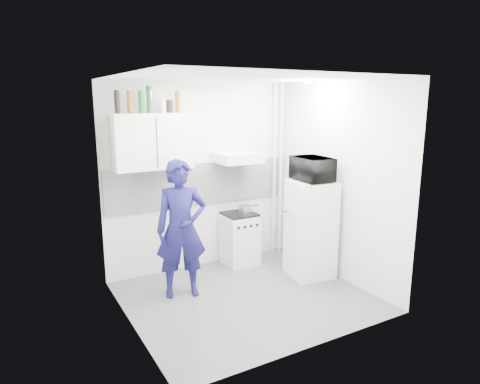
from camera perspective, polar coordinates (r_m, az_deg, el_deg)
floor at (r=5.39m, az=0.84°, el=-13.81°), size 2.80×2.80×0.00m
ceiling at (r=4.85m, az=0.94°, el=15.01°), size 2.80×2.80×0.00m
wall_back at (r=6.05m, az=-5.15°, el=2.04°), size 2.80×0.00×2.80m
wall_left at (r=4.43m, az=-14.91°, el=-2.09°), size 0.00×2.60×2.60m
wall_right at (r=5.78m, az=12.92°, el=1.31°), size 0.00×2.60×2.60m
person at (r=5.20m, az=-7.83°, el=-4.92°), size 0.70×0.55×1.68m
stove at (r=6.27m, az=-0.06°, el=-6.33°), size 0.46×0.46×0.74m
fridge at (r=5.86m, az=9.37°, el=-4.85°), size 0.63×0.63×1.32m
stove_top at (r=6.16m, az=-0.06°, el=-2.96°), size 0.44×0.44×0.03m
saucepan at (r=6.19m, az=0.66°, el=-2.26°), size 0.18×0.18×0.10m
microwave at (r=5.68m, az=9.66°, el=3.04°), size 0.59×0.43×0.31m
bottle_a at (r=5.40m, az=-16.09°, el=11.48°), size 0.06×0.06×0.28m
bottle_b at (r=5.44m, az=-14.46°, el=11.55°), size 0.07×0.07×0.27m
bottle_c at (r=5.48m, az=-13.06°, el=11.63°), size 0.07×0.07×0.27m
bottle_d at (r=5.51m, az=-11.98°, el=11.97°), size 0.07×0.07×0.33m
canister_a at (r=5.57m, az=-10.26°, el=11.31°), size 0.08×0.08×0.19m
canister_b at (r=5.60m, az=-9.36°, el=11.21°), size 0.08×0.08×0.16m
bottle_e at (r=5.64m, az=-8.31°, el=11.80°), size 0.07×0.07×0.27m
upper_cabinet at (r=5.54m, az=-11.61°, el=6.65°), size 1.00×0.35×0.70m
range_hood at (r=5.98m, az=-0.27°, el=4.60°), size 0.60×0.50×0.14m
backsplash at (r=6.05m, az=-5.08°, el=1.08°), size 2.74×0.03×0.60m
pipe_a at (r=6.62m, az=5.44°, el=2.91°), size 0.05×0.05×2.60m
pipe_b at (r=6.55m, az=4.58°, el=2.83°), size 0.04×0.04×2.60m
ceiling_spot_fixture at (r=5.58m, az=9.00°, el=14.20°), size 0.10×0.10×0.02m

